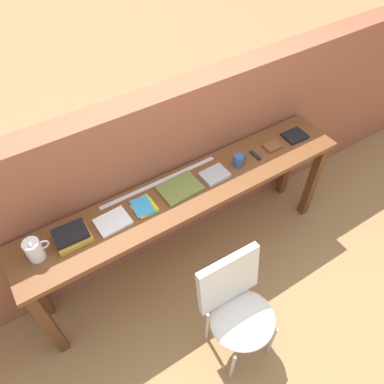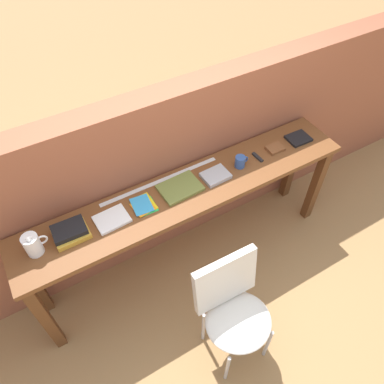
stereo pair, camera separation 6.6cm
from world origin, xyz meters
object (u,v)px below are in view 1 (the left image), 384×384
object	(u,v)px
leather_journal_brown	(272,146)
book_repair_rightmost	(295,136)
book_stack_leftmost	(72,236)
mug	(239,160)
multitool_folded	(255,155)
chair_white_moulded	(237,306)
magazine_cycling	(113,222)
pamphlet_pile_colourful	(144,207)
book_open_centre	(180,188)
pitcher_white	(34,250)

from	to	relation	value
leather_journal_brown	book_repair_rightmost	xyz separation A→B (m)	(0.23, 0.00, -0.00)
book_repair_rightmost	book_stack_leftmost	bearing A→B (deg)	-178.26
mug	multitool_folded	xyz separation A→B (m)	(0.17, 0.00, -0.04)
chair_white_moulded	book_stack_leftmost	bearing A→B (deg)	132.47
mug	multitool_folded	world-z (taller)	mug
magazine_cycling	book_repair_rightmost	distance (m)	1.59
multitool_folded	leather_journal_brown	distance (m)	0.17
chair_white_moulded	magazine_cycling	bearing A→B (deg)	120.66
book_stack_leftmost	mug	bearing A→B (deg)	-1.11
pamphlet_pile_colourful	book_repair_rightmost	bearing A→B (deg)	0.00
book_stack_leftmost	magazine_cycling	bearing A→B (deg)	-3.55
book_repair_rightmost	book_open_centre	bearing A→B (deg)	-178.51
book_stack_leftmost	multitool_folded	world-z (taller)	book_stack_leftmost
magazine_cycling	mug	bearing A→B (deg)	-3.26
pitcher_white	mug	bearing A→B (deg)	-0.54
chair_white_moulded	pitcher_white	distance (m)	1.31
pamphlet_pile_colourful	leather_journal_brown	xyz separation A→B (m)	(1.12, -0.00, 0.01)
pamphlet_pile_colourful	leather_journal_brown	size ratio (longest dim) A/B	1.41
pitcher_white	book_stack_leftmost	xyz separation A→B (m)	(0.22, 0.01, -0.04)
pitcher_white	magazine_cycling	size ratio (longest dim) A/B	0.85
pitcher_white	multitool_folded	world-z (taller)	pitcher_white
book_stack_leftmost	book_open_centre	world-z (taller)	book_stack_leftmost
pitcher_white	pamphlet_pile_colourful	bearing A→B (deg)	-0.13
leather_journal_brown	mug	bearing A→B (deg)	-176.41
book_repair_rightmost	mug	bearing A→B (deg)	-176.63
chair_white_moulded	mug	xyz separation A→B (m)	(0.55, 0.77, 0.40)
multitool_folded	leather_journal_brown	world-z (taller)	leather_journal_brown
mug	book_repair_rightmost	bearing A→B (deg)	1.25
leather_journal_brown	chair_white_moulded	bearing A→B (deg)	-137.08
multitool_folded	book_repair_rightmost	world-z (taller)	book_repair_rightmost
chair_white_moulded	mug	distance (m)	1.03
magazine_cycling	book_repair_rightmost	bearing A→B (deg)	-2.64
chair_white_moulded	magazine_cycling	world-z (taller)	magazine_cycling
chair_white_moulded	magazine_cycling	size ratio (longest dim) A/B	4.13
mug	pamphlet_pile_colourful	bearing A→B (deg)	179.08
magazine_cycling	pamphlet_pile_colourful	bearing A→B (deg)	-1.75
mug	book_repair_rightmost	distance (m)	0.57
chair_white_moulded	pitcher_white	bearing A→B (deg)	140.44
chair_white_moulded	magazine_cycling	distance (m)	0.98
book_open_centre	mug	bearing A→B (deg)	-5.26
chair_white_moulded	pitcher_white	size ratio (longest dim) A/B	4.85
book_open_centre	mug	world-z (taller)	mug
pitcher_white	magazine_cycling	world-z (taller)	pitcher_white
chair_white_moulded	leather_journal_brown	distance (m)	1.24
pitcher_white	book_open_centre	bearing A→B (deg)	0.57
magazine_cycling	pamphlet_pile_colourful	size ratio (longest dim) A/B	1.17
magazine_cycling	mug	size ratio (longest dim) A/B	1.96
magazine_cycling	book_open_centre	size ratio (longest dim) A/B	0.75
mug	pitcher_white	bearing A→B (deg)	179.46
book_open_centre	leather_journal_brown	distance (m)	0.83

